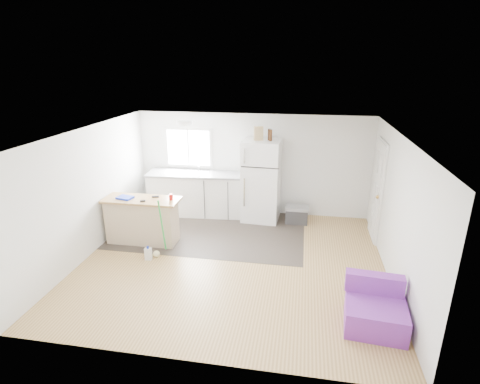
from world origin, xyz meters
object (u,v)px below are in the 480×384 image
at_px(bottle_left, 271,135).
at_px(bottle_right, 269,135).
at_px(blue_tray, 125,198).
at_px(kitchen_cabinets, 197,193).
at_px(refrigerator, 261,181).
at_px(cleaner_jug, 148,254).
at_px(mop, 158,245).
at_px(purple_seat, 375,310).
at_px(cooler, 297,214).
at_px(peninsula, 142,220).
at_px(red_cup, 171,197).
at_px(cardboard_box, 259,133).

bearing_deg(bottle_left, bottle_right, 112.26).
xyz_separation_m(blue_tray, bottle_right, (2.70, 1.62, 1.05)).
distance_m(kitchen_cabinets, bottle_right, 2.27).
distance_m(refrigerator, blue_tray, 3.02).
distance_m(cleaner_jug, mop, 0.25).
bearing_deg(kitchen_cabinets, refrigerator, -6.34).
height_order(purple_seat, bottle_right, bottle_right).
bearing_deg(mop, cooler, 31.70).
relative_size(peninsula, red_cup, 12.74).
height_order(kitchen_cabinets, purple_seat, kitchen_cabinets).
height_order(cooler, cleaner_jug, cooler).
distance_m(blue_tray, bottle_left, 3.31).
bearing_deg(purple_seat, blue_tray, 163.07).
bearing_deg(bottle_left, cardboard_box, 172.33).
bearing_deg(cardboard_box, blue_tray, -147.49).
bearing_deg(kitchen_cabinets, bottle_left, -9.00).
relative_size(kitchen_cabinets, refrigerator, 1.25).
bearing_deg(peninsula, red_cup, 4.15).
relative_size(cleaner_jug, cardboard_box, 0.92).
bearing_deg(bottle_left, peninsula, -148.29).
distance_m(kitchen_cabinets, mop, 2.20).
height_order(purple_seat, red_cup, red_cup).
relative_size(kitchen_cabinets, blue_tray, 7.83).
relative_size(peninsula, cleaner_jug, 5.56).
bearing_deg(bottle_right, blue_tray, -149.03).
height_order(cleaner_jug, cardboard_box, cardboard_box).
relative_size(cooler, purple_seat, 0.60).
bearing_deg(cleaner_jug, red_cup, 65.68).
bearing_deg(mop, purple_seat, -26.78).
bearing_deg(blue_tray, bottle_left, 29.33).
xyz_separation_m(refrigerator, cardboard_box, (-0.08, -0.05, 1.09)).
bearing_deg(cleaner_jug, purple_seat, -24.00).
bearing_deg(blue_tray, red_cup, 5.09).
relative_size(cooler, bottle_right, 2.09).
distance_m(cooler, purple_seat, 3.58).
distance_m(refrigerator, bottle_right, 1.08).
distance_m(cleaner_jug, bottle_left, 3.54).
distance_m(cooler, blue_tray, 3.79).
xyz_separation_m(refrigerator, bottle_left, (0.19, -0.09, 1.07)).
xyz_separation_m(kitchen_cabinets, blue_tray, (-0.98, -1.68, 0.43)).
xyz_separation_m(peninsula, cooler, (3.08, 1.49, -0.27)).
bearing_deg(mop, bottle_right, 41.94).
bearing_deg(purple_seat, kitchen_cabinets, 140.60).
bearing_deg(red_cup, peninsula, -175.72).
bearing_deg(cardboard_box, kitchen_cabinets, 175.97).
bearing_deg(refrigerator, cardboard_box, -142.55).
bearing_deg(bottle_left, kitchen_cabinets, 175.41).
distance_m(cooler, cardboard_box, 2.05).
bearing_deg(purple_seat, cardboard_box, 126.65).
bearing_deg(refrigerator, kitchen_cabinets, -178.76).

